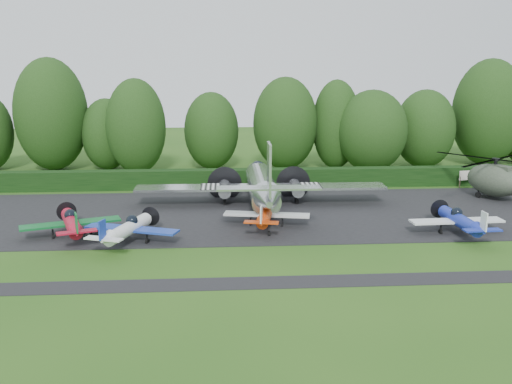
{
  "coord_description": "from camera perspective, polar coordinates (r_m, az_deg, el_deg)",
  "views": [
    {
      "loc": [
        -2.31,
        -38.12,
        12.92
      ],
      "look_at": [
        0.79,
        7.81,
        2.5
      ],
      "focal_mm": 40.0,
      "sensor_mm": 36.0,
      "label": 1
    }
  ],
  "objects": [
    {
      "name": "light_plane_orange",
      "position": [
        45.76,
        1.01,
        -2.2
      ],
      "size": [
        6.95,
        7.3,
        2.67
      ],
      "rotation": [
        0.0,
        0.0,
        0.19
      ],
      "color": "red",
      "rests_on": "ground"
    },
    {
      "name": "tree_4",
      "position": [
        71.81,
        8.01,
        6.7
      ],
      "size": [
        5.89,
        5.89,
        11.03
      ],
      "color": "black",
      "rests_on": "ground"
    },
    {
      "name": "tree_1",
      "position": [
        74.15,
        -19.81,
        7.3
      ],
      "size": [
        8.75,
        8.75,
        13.69
      ],
      "color": "black",
      "rests_on": "ground"
    },
    {
      "name": "helicopter",
      "position": [
        59.67,
        22.75,
        1.36
      ],
      "size": [
        12.48,
        14.61,
        4.02
      ],
      "rotation": [
        0.0,
        0.0,
        -0.4
      ],
      "color": "#313C2E",
      "rests_on": "ground"
    },
    {
      "name": "light_plane_blue",
      "position": [
        46.43,
        19.7,
        -2.68
      ],
      "size": [
        7.27,
        7.64,
        2.79
      ],
      "rotation": [
        0.0,
        0.0,
        -0.04
      ],
      "color": "#1A2CA1",
      "rests_on": "ground"
    },
    {
      "name": "tree_8",
      "position": [
        74.63,
        16.53,
        6.06
      ],
      "size": [
        7.49,
        7.49,
        9.81
      ],
      "color": "black",
      "rests_on": "ground"
    },
    {
      "name": "tree_5",
      "position": [
        70.58,
        11.53,
        6.0
      ],
      "size": [
        8.47,
        8.47,
        9.89
      ],
      "color": "black",
      "rests_on": "ground"
    },
    {
      "name": "transport_plane",
      "position": [
        51.4,
        0.6,
        0.57
      ],
      "size": [
        23.15,
        17.75,
        7.42
      ],
      "rotation": [
        0.0,
        0.0,
        0.01
      ],
      "color": "silver",
      "rests_on": "ground"
    },
    {
      "name": "sign_board",
      "position": [
        64.9,
        20.83,
        1.53
      ],
      "size": [
        3.23,
        0.12,
        1.82
      ],
      "rotation": [
        0.0,
        0.0,
        -0.21
      ],
      "color": "#3F3326",
      "rests_on": "ground"
    },
    {
      "name": "hedgerow",
      "position": [
        60.56,
        -1.58,
        0.43
      ],
      "size": [
        90.0,
        1.6,
        2.0
      ],
      "primitive_type": "cube",
      "color": "black",
      "rests_on": "ground"
    },
    {
      "name": "tree_3",
      "position": [
        79.39,
        22.23,
        7.38
      ],
      "size": [
        9.11,
        9.11,
        13.57
      ],
      "color": "black",
      "rests_on": "ground"
    },
    {
      "name": "tree_0",
      "position": [
        72.78,
        -14.7,
        5.6
      ],
      "size": [
        6.07,
        6.07,
        8.79
      ],
      "color": "black",
      "rests_on": "ground"
    },
    {
      "name": "tree_6",
      "position": [
        69.08,
        -11.91,
        6.42
      ],
      "size": [
        7.01,
        7.01,
        11.27
      ],
      "color": "black",
      "rests_on": "ground"
    },
    {
      "name": "taxiway_verge",
      "position": [
        34.7,
        0.24,
        -9.1
      ],
      "size": [
        70.0,
        2.0,
        0.0
      ],
      "primitive_type": "cube",
      "color": "black",
      "rests_on": "ground"
    },
    {
      "name": "light_plane_white",
      "position": [
        42.7,
        -12.65,
        -3.57
      ],
      "size": [
        7.16,
        7.53,
        2.75
      ],
      "rotation": [
        0.0,
        0.0,
        0.35
      ],
      "color": "silver",
      "rests_on": "ground"
    },
    {
      "name": "apron",
      "position": [
        49.88,
        -1.07,
        -2.26
      ],
      "size": [
        70.0,
        18.0,
        0.01
      ],
      "primitive_type": "cube",
      "color": "black",
      "rests_on": "ground"
    },
    {
      "name": "ground",
      "position": [
        40.32,
        -0.37,
        -5.94
      ],
      "size": [
        160.0,
        160.0,
        0.0
      ],
      "primitive_type": "plane",
      "color": "#254F16",
      "rests_on": "ground"
    },
    {
      "name": "tree_11",
      "position": [
        71.01,
        -4.48,
        6.11
      ],
      "size": [
        6.71,
        6.71,
        9.54
      ],
      "color": "black",
      "rests_on": "ground"
    },
    {
      "name": "tree_2",
      "position": [
        70.59,
        2.94,
        6.85
      ],
      "size": [
        7.92,
        7.92,
        11.37
      ],
      "color": "black",
      "rests_on": "ground"
    },
    {
      "name": "light_plane_red",
      "position": [
        45.23,
        -17.95,
        -2.93
      ],
      "size": [
        7.38,
        7.76,
        2.84
      ],
      "rotation": [
        0.0,
        0.0,
        -0.34
      ],
      "color": "#A90F28",
      "rests_on": "ground"
    }
  ]
}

